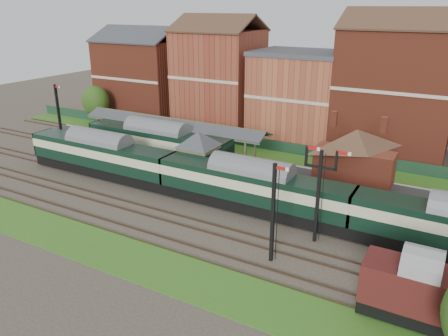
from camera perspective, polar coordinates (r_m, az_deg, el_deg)
The scene contains 17 objects.
ground at distance 44.25m, azimuth -2.17°, elevation -4.26°, with size 160.00×160.00×0.00m, color #473D33.
grass_back at distance 57.51m, azimuth 6.13°, elevation 1.65°, with size 90.00×4.50×0.06m, color #2D6619.
grass_front at distance 35.78m, azimuth -12.39°, elevation -11.19°, with size 90.00×5.00×0.06m, color #2D6619.
fence at distance 59.04m, azimuth 6.93°, elevation 2.86°, with size 90.00×0.12×1.50m, color #193823.
platform at distance 54.20m, azimuth -1.35°, elevation 1.10°, with size 55.00×3.40×1.00m, color #2D2D2D.
signal_box at distance 47.09m, azimuth -3.29°, elevation 1.48°, with size 5.40×5.40×6.00m.
brick_hut at distance 44.30m, azimuth 5.54°, elevation -2.62°, with size 3.20×2.64×2.94m.
station_building at distance 47.20m, azimuth 16.70°, elevation 1.64°, with size 8.10×8.10×5.90m.
canopy at distance 56.17m, azimuth -6.70°, elevation 6.02°, with size 26.00×3.89×4.08m.
semaphore_bracket at distance 35.79m, azimuth 12.29°, elevation -2.86°, with size 3.60×0.25×8.18m.
semaphore_platform_end at distance 67.77m, azimuth -20.84°, elevation 6.96°, with size 1.23×0.25×8.00m.
semaphore_siding at distance 32.71m, azimuth 6.45°, elevation -5.73°, with size 1.23×0.25×8.00m.
town_backdrop at distance 63.95m, azimuth 9.48°, elevation 9.88°, with size 69.00×10.00×16.00m.
dmu_train at distance 41.11m, azimuth 3.54°, elevation -2.40°, with size 57.06×3.00×4.38m.
platform_railcar at distance 54.22m, azimuth -8.63°, elevation 3.26°, with size 19.72×3.10×4.54m.
goods_van_a at distance 30.04m, azimuth 23.92°, elevation -14.40°, with size 6.53×2.83×3.96m.
tree_back at distance 74.78m, azimuth -16.42°, elevation 8.38°, with size 4.32×4.32×6.32m.
Camera 1 is at (21.05, -34.20, 18.59)m, focal length 35.00 mm.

